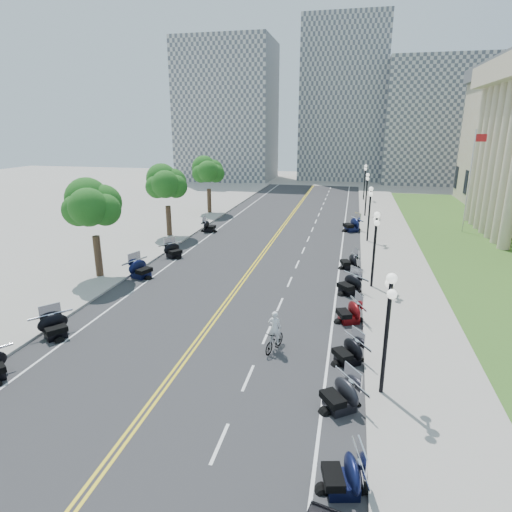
% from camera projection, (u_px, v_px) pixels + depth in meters
% --- Properties ---
extents(ground, '(160.00, 160.00, 0.00)m').
position_uv_depth(ground, '(228.00, 300.00, 26.20)').
color(ground, gray).
extents(road, '(16.00, 90.00, 0.01)m').
position_uv_depth(road, '(262.00, 255.00, 35.54)').
color(road, '#333335').
rests_on(road, ground).
extents(centerline_yellow_a, '(0.12, 90.00, 0.00)m').
position_uv_depth(centerline_yellow_a, '(261.00, 254.00, 35.56)').
color(centerline_yellow_a, yellow).
rests_on(centerline_yellow_a, road).
extents(centerline_yellow_b, '(0.12, 90.00, 0.00)m').
position_uv_depth(centerline_yellow_b, '(264.00, 255.00, 35.51)').
color(centerline_yellow_b, yellow).
rests_on(centerline_yellow_b, road).
extents(edge_line_north, '(0.12, 90.00, 0.00)m').
position_uv_depth(edge_line_north, '(340.00, 259.00, 34.18)').
color(edge_line_north, white).
rests_on(edge_line_north, road).
extents(edge_line_south, '(0.12, 90.00, 0.00)m').
position_uv_depth(edge_line_south, '(190.00, 250.00, 36.89)').
color(edge_line_south, white).
rests_on(edge_line_south, road).
extents(lane_dash_3, '(0.12, 2.00, 0.00)m').
position_uv_depth(lane_dash_3, '(220.00, 443.00, 14.32)').
color(lane_dash_3, white).
rests_on(lane_dash_3, road).
extents(lane_dash_4, '(0.12, 2.00, 0.00)m').
position_uv_depth(lane_dash_4, '(248.00, 378.00, 18.05)').
color(lane_dash_4, white).
rests_on(lane_dash_4, road).
extents(lane_dash_5, '(0.12, 2.00, 0.00)m').
position_uv_depth(lane_dash_5, '(267.00, 335.00, 21.79)').
color(lane_dash_5, white).
rests_on(lane_dash_5, road).
extents(lane_dash_6, '(0.12, 2.00, 0.00)m').
position_uv_depth(lane_dash_6, '(280.00, 304.00, 25.52)').
color(lane_dash_6, white).
rests_on(lane_dash_6, road).
extents(lane_dash_7, '(0.12, 2.00, 0.00)m').
position_uv_depth(lane_dash_7, '(290.00, 282.00, 29.26)').
color(lane_dash_7, white).
rests_on(lane_dash_7, road).
extents(lane_dash_8, '(0.12, 2.00, 0.00)m').
position_uv_depth(lane_dash_8, '(297.00, 264.00, 32.99)').
color(lane_dash_8, white).
rests_on(lane_dash_8, road).
extents(lane_dash_9, '(0.12, 2.00, 0.00)m').
position_uv_depth(lane_dash_9, '(303.00, 250.00, 36.73)').
color(lane_dash_9, white).
rests_on(lane_dash_9, road).
extents(lane_dash_10, '(0.12, 2.00, 0.00)m').
position_uv_depth(lane_dash_10, '(308.00, 239.00, 40.46)').
color(lane_dash_10, white).
rests_on(lane_dash_10, road).
extents(lane_dash_11, '(0.12, 2.00, 0.00)m').
position_uv_depth(lane_dash_11, '(312.00, 229.00, 44.20)').
color(lane_dash_11, white).
rests_on(lane_dash_11, road).
extents(lane_dash_12, '(0.12, 2.00, 0.00)m').
position_uv_depth(lane_dash_12, '(316.00, 222.00, 47.93)').
color(lane_dash_12, white).
rests_on(lane_dash_12, road).
extents(lane_dash_13, '(0.12, 2.00, 0.00)m').
position_uv_depth(lane_dash_13, '(319.00, 215.00, 51.67)').
color(lane_dash_13, white).
rests_on(lane_dash_13, road).
extents(lane_dash_14, '(0.12, 2.00, 0.00)m').
position_uv_depth(lane_dash_14, '(321.00, 209.00, 55.40)').
color(lane_dash_14, white).
rests_on(lane_dash_14, road).
extents(lane_dash_15, '(0.12, 2.00, 0.00)m').
position_uv_depth(lane_dash_15, '(324.00, 204.00, 59.14)').
color(lane_dash_15, white).
rests_on(lane_dash_15, road).
extents(lane_dash_16, '(0.12, 2.00, 0.00)m').
position_uv_depth(lane_dash_16, '(326.00, 199.00, 62.87)').
color(lane_dash_16, white).
rests_on(lane_dash_16, road).
extents(lane_dash_17, '(0.12, 2.00, 0.00)m').
position_uv_depth(lane_dash_17, '(327.00, 195.00, 66.61)').
color(lane_dash_17, white).
rests_on(lane_dash_17, road).
extents(lane_dash_18, '(0.12, 2.00, 0.00)m').
position_uv_depth(lane_dash_18, '(329.00, 191.00, 70.34)').
color(lane_dash_18, white).
rests_on(lane_dash_18, road).
extents(lane_dash_19, '(0.12, 2.00, 0.00)m').
position_uv_depth(lane_dash_19, '(330.00, 188.00, 74.08)').
color(lane_dash_19, white).
rests_on(lane_dash_19, road).
extents(sidewalk_north, '(5.00, 90.00, 0.15)m').
position_uv_depth(sidewalk_north, '(394.00, 262.00, 33.30)').
color(sidewalk_north, '#9E9991').
rests_on(sidewalk_north, ground).
extents(sidewalk_south, '(5.00, 90.00, 0.15)m').
position_uv_depth(sidewalk_south, '(146.00, 246.00, 37.73)').
color(sidewalk_south, '#9E9991').
rests_on(sidewalk_south, ground).
extents(lawn, '(9.00, 60.00, 0.10)m').
position_uv_depth(lawn, '(466.00, 242.00, 39.30)').
color(lawn, '#356023').
rests_on(lawn, ground).
extents(distant_block_a, '(18.00, 14.00, 26.00)m').
position_uv_depth(distant_block_a, '(228.00, 112.00, 84.13)').
color(distant_block_a, gray).
rests_on(distant_block_a, ground).
extents(distant_block_b, '(16.00, 12.00, 30.00)m').
position_uv_depth(distant_block_b, '(343.00, 102.00, 84.51)').
color(distant_block_b, gray).
rests_on(distant_block_b, ground).
extents(distant_block_c, '(20.00, 14.00, 22.00)m').
position_uv_depth(distant_block_c, '(440.00, 122.00, 79.07)').
color(distant_block_c, gray).
rests_on(distant_block_c, ground).
extents(street_lamp_1, '(0.50, 1.20, 4.90)m').
position_uv_depth(street_lamp_1, '(386.00, 336.00, 16.16)').
color(street_lamp_1, black).
rests_on(street_lamp_1, sidewalk_north).
extents(street_lamp_2, '(0.50, 1.20, 4.90)m').
position_uv_depth(street_lamp_2, '(374.00, 250.00, 27.37)').
color(street_lamp_2, black).
rests_on(street_lamp_2, sidewalk_north).
extents(street_lamp_3, '(0.50, 1.20, 4.90)m').
position_uv_depth(street_lamp_3, '(369.00, 214.00, 38.57)').
color(street_lamp_3, black).
rests_on(street_lamp_3, sidewalk_north).
extents(street_lamp_4, '(0.50, 1.20, 4.90)m').
position_uv_depth(street_lamp_4, '(366.00, 195.00, 49.78)').
color(street_lamp_4, black).
rests_on(street_lamp_4, sidewalk_north).
extents(street_lamp_5, '(0.50, 1.20, 4.90)m').
position_uv_depth(street_lamp_5, '(365.00, 182.00, 60.98)').
color(street_lamp_5, black).
rests_on(street_lamp_5, sidewalk_north).
extents(flagpole, '(1.10, 0.20, 10.00)m').
position_uv_depth(flagpole, '(469.00, 183.00, 41.50)').
color(flagpole, silver).
rests_on(flagpole, ground).
extents(tree_2, '(4.80, 4.80, 9.20)m').
position_uv_depth(tree_2, '(93.00, 211.00, 28.80)').
color(tree_2, '#235619').
rests_on(tree_2, sidewalk_south).
extents(tree_3, '(4.80, 4.80, 9.20)m').
position_uv_depth(tree_3, '(167.00, 187.00, 40.01)').
color(tree_3, '#235619').
rests_on(tree_3, sidewalk_south).
extents(tree_4, '(4.80, 4.80, 9.20)m').
position_uv_depth(tree_4, '(208.00, 174.00, 51.21)').
color(tree_4, '#235619').
rests_on(tree_4, sidewalk_south).
extents(motorcycle_n_2, '(2.14, 2.14, 1.24)m').
position_uv_depth(motorcycle_n_2, '(343.00, 473.00, 12.28)').
color(motorcycle_n_2, black).
rests_on(motorcycle_n_2, road).
extents(motorcycle_n_3, '(2.62, 2.62, 1.31)m').
position_uv_depth(motorcycle_n_3, '(340.00, 394.00, 15.89)').
color(motorcycle_n_3, black).
rests_on(motorcycle_n_3, road).
extents(motorcycle_n_4, '(2.46, 2.46, 1.24)m').
position_uv_depth(motorcycle_n_4, '(348.00, 350.00, 19.05)').
color(motorcycle_n_4, black).
rests_on(motorcycle_n_4, road).
extents(motorcycle_n_5, '(2.42, 2.42, 1.29)m').
position_uv_depth(motorcycle_n_5, '(349.00, 311.00, 23.07)').
color(motorcycle_n_5, '#590A0C').
rests_on(motorcycle_n_5, road).
extents(motorcycle_n_6, '(2.73, 2.73, 1.35)m').
position_uv_depth(motorcycle_n_6, '(349.00, 284.00, 27.03)').
color(motorcycle_n_6, black).
rests_on(motorcycle_n_6, road).
extents(motorcycle_n_7, '(2.27, 2.27, 1.26)m').
position_uv_depth(motorcycle_n_7, '(349.00, 261.00, 31.79)').
color(motorcycle_n_7, black).
rests_on(motorcycle_n_7, road).
extents(motorcycle_n_10, '(2.97, 2.97, 1.55)m').
position_uv_depth(motorcycle_n_10, '(352.00, 224.00, 43.24)').
color(motorcycle_n_10, black).
rests_on(motorcycle_n_10, road).
extents(motorcycle_s_4, '(2.60, 2.60, 1.30)m').
position_uv_depth(motorcycle_s_4, '(54.00, 325.00, 21.39)').
color(motorcycle_s_4, black).
rests_on(motorcycle_s_4, road).
extents(motorcycle_s_6, '(2.56, 2.56, 1.41)m').
position_uv_depth(motorcycle_s_6, '(141.00, 268.00, 29.92)').
color(motorcycle_s_6, black).
rests_on(motorcycle_s_6, road).
extents(motorcycle_s_7, '(2.56, 2.56, 1.28)m').
position_uv_depth(motorcycle_s_7, '(173.00, 250.00, 34.60)').
color(motorcycle_s_7, black).
rests_on(motorcycle_s_7, road).
extents(motorcycle_s_9, '(1.83, 1.83, 1.28)m').
position_uv_depth(motorcycle_s_9, '(209.00, 226.00, 43.08)').
color(motorcycle_s_9, black).
rests_on(motorcycle_s_9, road).
extents(bicycle, '(0.99, 1.80, 1.04)m').
position_uv_depth(bicycle, '(274.00, 341.00, 20.14)').
color(bicycle, '#A51414').
rests_on(bicycle, road).
extents(cyclist_rider, '(0.61, 0.40, 1.67)m').
position_uv_depth(cyclist_rider, '(275.00, 314.00, 19.74)').
color(cyclist_rider, silver).
rests_on(cyclist_rider, bicycle).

